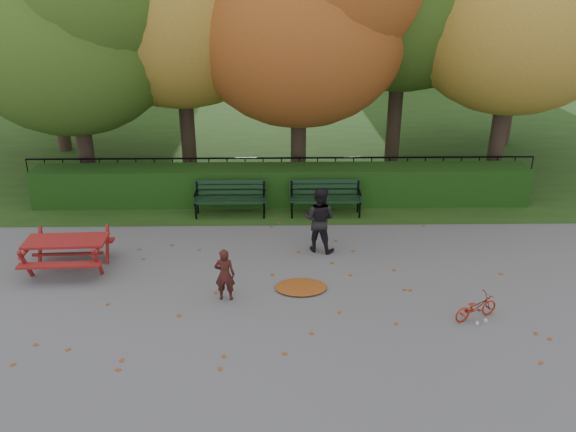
{
  "coord_description": "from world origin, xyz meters",
  "views": [
    {
      "loc": [
        -0.06,
        -9.5,
        5.68
      ],
      "look_at": [
        0.12,
        1.28,
        1.0
      ],
      "focal_mm": 35.0,
      "sensor_mm": 36.0,
      "label": 1
    }
  ],
  "objects_px": {
    "child": "(225,275)",
    "bench_right": "(325,195)",
    "picnic_table": "(67,246)",
    "bench_left": "(230,196)",
    "bicycle": "(476,307)",
    "tree_a": "(76,23)",
    "adult": "(319,219)",
    "tree_c": "(313,9)"
  },
  "relations": [
    {
      "from": "bench_right",
      "to": "tree_a",
      "type": "bearing_deg",
      "value": 163.39
    },
    {
      "from": "adult",
      "to": "bicycle",
      "type": "xyz_separation_m",
      "value": [
        2.61,
        -2.75,
        -0.51
      ]
    },
    {
      "from": "adult",
      "to": "tree_a",
      "type": "bearing_deg",
      "value": -11.9
    },
    {
      "from": "picnic_table",
      "to": "bench_right",
      "type": "bearing_deg",
      "value": 24.9
    },
    {
      "from": "picnic_table",
      "to": "child",
      "type": "xyz_separation_m",
      "value": [
        3.34,
        -1.2,
        -0.02
      ]
    },
    {
      "from": "bench_right",
      "to": "bicycle",
      "type": "distance_m",
      "value": 5.31
    },
    {
      "from": "tree_c",
      "to": "adult",
      "type": "bearing_deg",
      "value": -90.41
    },
    {
      "from": "child",
      "to": "tree_a",
      "type": "bearing_deg",
      "value": -52.0
    },
    {
      "from": "tree_a",
      "to": "tree_c",
      "type": "xyz_separation_m",
      "value": [
        6.02,
        0.38,
        0.3
      ]
    },
    {
      "from": "bench_right",
      "to": "picnic_table",
      "type": "xyz_separation_m",
      "value": [
        -5.53,
        -2.85,
        0.02
      ]
    },
    {
      "from": "adult",
      "to": "bicycle",
      "type": "relative_size",
      "value": 1.67
    },
    {
      "from": "adult",
      "to": "bicycle",
      "type": "bearing_deg",
      "value": 154.74
    },
    {
      "from": "bench_left",
      "to": "picnic_table",
      "type": "distance_m",
      "value": 4.23
    },
    {
      "from": "bench_left",
      "to": "bench_right",
      "type": "distance_m",
      "value": 2.4
    },
    {
      "from": "child",
      "to": "adult",
      "type": "bearing_deg",
      "value": -129.81
    },
    {
      "from": "bench_right",
      "to": "picnic_table",
      "type": "bearing_deg",
      "value": -152.75
    },
    {
      "from": "child",
      "to": "bench_right",
      "type": "bearing_deg",
      "value": -115.1
    },
    {
      "from": "bicycle",
      "to": "adult",
      "type": "bearing_deg",
      "value": 21.18
    },
    {
      "from": "tree_a",
      "to": "bench_left",
      "type": "bearing_deg",
      "value": -25.76
    },
    {
      "from": "bench_right",
      "to": "tree_c",
      "type": "bearing_deg",
      "value": 96.7
    },
    {
      "from": "bench_left",
      "to": "bench_right",
      "type": "xyz_separation_m",
      "value": [
        2.4,
        0.0,
        0.0
      ]
    },
    {
      "from": "child",
      "to": "bicycle",
      "type": "height_order",
      "value": "child"
    },
    {
      "from": "tree_c",
      "to": "bench_left",
      "type": "distance_m",
      "value": 5.31
    },
    {
      "from": "child",
      "to": "bicycle",
      "type": "xyz_separation_m",
      "value": [
        4.51,
        -0.73,
        -0.29
      ]
    },
    {
      "from": "adult",
      "to": "bicycle",
      "type": "distance_m",
      "value": 3.83
    },
    {
      "from": "bench_left",
      "to": "bicycle",
      "type": "distance_m",
      "value": 6.72
    },
    {
      "from": "tree_c",
      "to": "adult",
      "type": "height_order",
      "value": "tree_c"
    },
    {
      "from": "tree_c",
      "to": "picnic_table",
      "type": "xyz_separation_m",
      "value": [
        -5.26,
        -5.11,
        -4.28
      ]
    },
    {
      "from": "bench_right",
      "to": "bicycle",
      "type": "xyz_separation_m",
      "value": [
        2.32,
        -4.77,
        -0.29
      ]
    },
    {
      "from": "tree_c",
      "to": "bench_right",
      "type": "bearing_deg",
      "value": -83.3
    },
    {
      "from": "child",
      "to": "tree_c",
      "type": "bearing_deg",
      "value": -103.64
    },
    {
      "from": "tree_c",
      "to": "child",
      "type": "height_order",
      "value": "tree_c"
    },
    {
      "from": "adult",
      "to": "picnic_table",
      "type": "bearing_deg",
      "value": 30.08
    },
    {
      "from": "bench_right",
      "to": "picnic_table",
      "type": "height_order",
      "value": "bench_right"
    },
    {
      "from": "tree_a",
      "to": "tree_c",
      "type": "distance_m",
      "value": 6.04
    },
    {
      "from": "tree_c",
      "to": "bench_right",
      "type": "distance_m",
      "value": 4.87
    },
    {
      "from": "tree_a",
      "to": "bench_right",
      "type": "relative_size",
      "value": 4.16
    },
    {
      "from": "bench_left",
      "to": "child",
      "type": "height_order",
      "value": "child"
    },
    {
      "from": "bench_left",
      "to": "child",
      "type": "bearing_deg",
      "value": -87.01
    },
    {
      "from": "picnic_table",
      "to": "bicycle",
      "type": "distance_m",
      "value": 8.08
    },
    {
      "from": "tree_c",
      "to": "bicycle",
      "type": "distance_m",
      "value": 8.79
    },
    {
      "from": "bench_left",
      "to": "adult",
      "type": "height_order",
      "value": "adult"
    }
  ]
}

